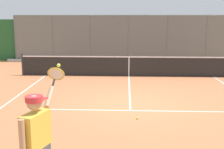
{
  "coord_description": "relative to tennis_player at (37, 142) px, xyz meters",
  "views": [
    {
      "loc": [
        0.15,
        9.27,
        2.81
      ],
      "look_at": [
        0.58,
        0.23,
        1.05
      ],
      "focal_mm": 47.38,
      "sensor_mm": 36.0,
      "label": 1
    }
  ],
  "objects": [
    {
      "name": "tennis_ball_near_net",
      "position": [
        -1.63,
        -3.91,
        -0.98
      ],
      "size": [
        0.07,
        0.07,
        0.07
      ],
      "primitive_type": "sphere",
      "color": "#D6E042",
      "rests_on": "ground"
    },
    {
      "name": "court_line_markings",
      "position": [
        -1.45,
        -4.37,
        -1.01
      ],
      "size": [
        8.2,
        9.88,
        0.01
      ],
      "color": "white",
      "rests_on": "ground"
    },
    {
      "name": "fence_backdrop",
      "position": [
        -1.45,
        -15.4,
        0.32
      ],
      "size": [
        17.59,
        1.37,
        2.95
      ],
      "color": "slate",
      "rests_on": "ground"
    },
    {
      "name": "tennis_player",
      "position": [
        0.0,
        0.0,
        0.0
      ],
      "size": [
        0.44,
        1.42,
        2.01
      ],
      "rotation": [
        0.0,
        0.0,
        -1.9
      ],
      "color": "silver",
      "rests_on": "ground"
    },
    {
      "name": "ground_plane",
      "position": [
        -1.45,
        -5.26,
        -1.02
      ],
      "size": [
        60.0,
        60.0,
        0.0
      ],
      "primitive_type": "plane",
      "color": "#B76B42"
    },
    {
      "name": "tennis_net",
      "position": [
        -1.45,
        -10.08,
        -0.52
      ],
      "size": [
        10.53,
        0.09,
        1.07
      ],
      "color": "#2D2D2D",
      "rests_on": "ground"
    }
  ]
}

